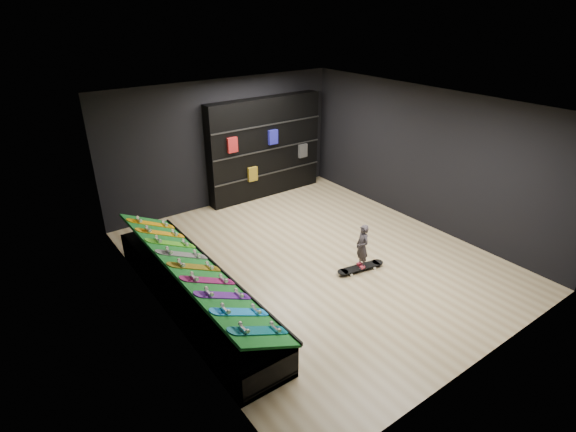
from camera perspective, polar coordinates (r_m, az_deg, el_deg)
floor at (r=8.85m, az=3.40°, el=-5.47°), size 6.00×7.00×0.01m
ceiling at (r=7.74m, az=3.99°, el=13.90°), size 6.00×7.00×0.01m
wall_back at (r=10.95m, az=-8.14°, el=9.12°), size 6.00×0.02×3.00m
wall_front at (r=6.20m, az=24.74°, el=-6.68°), size 6.00×0.02×3.00m
wall_left at (r=6.84m, az=-16.22°, el=-2.14°), size 0.02×7.00×3.00m
wall_right at (r=10.25m, az=16.88°, el=7.12°), size 0.02×7.00×3.00m
display_rack at (r=7.61m, az=-11.87°, el=-9.59°), size 0.90×4.50×0.50m
turf_ramp at (r=7.37m, az=-11.84°, el=-6.54°), size 0.92×4.50×0.46m
back_shelving at (r=11.37m, az=-2.96°, el=8.63°), size 3.11×0.36×2.49m
floor_skateboard at (r=8.56m, az=9.19°, el=-6.58°), size 1.00×0.39×0.09m
child at (r=8.41m, az=9.33°, el=-4.86°), size 0.18×0.22×0.52m
display_board_0 at (r=5.97m, az=-3.74°, el=-14.33°), size 0.93×0.22×0.50m
display_board_1 at (r=6.29m, az=-6.12°, el=-12.03°), size 0.93×0.22×0.50m
display_board_2 at (r=6.63m, az=-8.23°, el=-9.94°), size 0.93×0.22×0.50m
display_board_3 at (r=6.99m, az=-10.10°, el=-8.04°), size 0.93×0.22×0.50m
display_board_4 at (r=7.36m, az=-11.77°, el=-6.33°), size 0.93×0.22×0.50m
display_board_5 at (r=7.74m, az=-13.27°, el=-4.78°), size 0.93×0.22×0.50m
display_board_6 at (r=8.13m, az=-14.63°, el=-3.37°), size 0.93×0.22×0.50m
display_board_7 at (r=8.53m, az=-15.85°, el=-2.09°), size 0.93×0.22×0.50m
display_board_8 at (r=8.94m, az=-16.96°, el=-0.92°), size 0.93×0.22×0.50m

